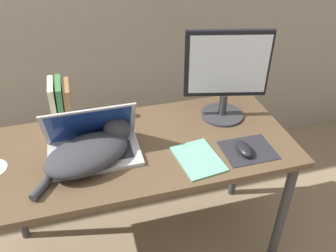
{
  "coord_description": "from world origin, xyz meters",
  "views": [
    {
      "loc": [
        -0.2,
        -0.9,
        1.67
      ],
      "look_at": [
        0.13,
        0.27,
        0.81
      ],
      "focal_mm": 38.0,
      "sensor_mm": 36.0,
      "label": 1
    }
  ],
  "objects_px": {
    "external_monitor": "(226,74)",
    "notepad": "(198,159)",
    "laptop": "(93,145)",
    "book_row": "(61,107)",
    "computer_mouse": "(244,149)",
    "webcam": "(126,109)",
    "cat": "(92,150)"
  },
  "relations": [
    {
      "from": "external_monitor",
      "to": "book_row",
      "type": "distance_m",
      "value": 0.75
    },
    {
      "from": "laptop",
      "to": "notepad",
      "type": "bearing_deg",
      "value": -20.55
    },
    {
      "from": "book_row",
      "to": "notepad",
      "type": "distance_m",
      "value": 0.65
    },
    {
      "from": "laptop",
      "to": "notepad",
      "type": "distance_m",
      "value": 0.44
    },
    {
      "from": "computer_mouse",
      "to": "cat",
      "type": "bearing_deg",
      "value": 169.47
    },
    {
      "from": "laptop",
      "to": "webcam",
      "type": "distance_m",
      "value": 0.3
    },
    {
      "from": "external_monitor",
      "to": "webcam",
      "type": "relative_size",
      "value": 6.44
    },
    {
      "from": "laptop",
      "to": "book_row",
      "type": "relative_size",
      "value": 1.55
    },
    {
      "from": "external_monitor",
      "to": "computer_mouse",
      "type": "height_order",
      "value": "external_monitor"
    },
    {
      "from": "laptop",
      "to": "webcam",
      "type": "xyz_separation_m",
      "value": [
        0.18,
        0.24,
        -0.0
      ]
    },
    {
      "from": "computer_mouse",
      "to": "notepad",
      "type": "xyz_separation_m",
      "value": [
        -0.2,
        0.01,
        -0.02
      ]
    },
    {
      "from": "laptop",
      "to": "external_monitor",
      "type": "relative_size",
      "value": 0.88
    },
    {
      "from": "book_row",
      "to": "webcam",
      "type": "bearing_deg",
      "value": 5.76
    },
    {
      "from": "external_monitor",
      "to": "webcam",
      "type": "height_order",
      "value": "external_monitor"
    },
    {
      "from": "cat",
      "to": "external_monitor",
      "type": "xyz_separation_m",
      "value": [
        0.64,
        0.17,
        0.17
      ]
    },
    {
      "from": "external_monitor",
      "to": "computer_mouse",
      "type": "bearing_deg",
      "value": -94.27
    },
    {
      "from": "computer_mouse",
      "to": "webcam",
      "type": "distance_m",
      "value": 0.59
    },
    {
      "from": "computer_mouse",
      "to": "webcam",
      "type": "bearing_deg",
      "value": 136.73
    },
    {
      "from": "external_monitor",
      "to": "notepad",
      "type": "bearing_deg",
      "value": -128.36
    },
    {
      "from": "cat",
      "to": "webcam",
      "type": "height_order",
      "value": "cat"
    },
    {
      "from": "notepad",
      "to": "cat",
      "type": "bearing_deg",
      "value": 165.7
    },
    {
      "from": "cat",
      "to": "laptop",
      "type": "bearing_deg",
      "value": 79.68
    },
    {
      "from": "notepad",
      "to": "book_row",
      "type": "bearing_deg",
      "value": 144.74
    },
    {
      "from": "laptop",
      "to": "book_row",
      "type": "xyz_separation_m",
      "value": [
        -0.11,
        0.21,
        0.07
      ]
    },
    {
      "from": "computer_mouse",
      "to": "book_row",
      "type": "relative_size",
      "value": 0.45
    },
    {
      "from": "external_monitor",
      "to": "notepad",
      "type": "relative_size",
      "value": 1.78
    },
    {
      "from": "cat",
      "to": "webcam",
      "type": "relative_size",
      "value": 6.45
    },
    {
      "from": "notepad",
      "to": "webcam",
      "type": "relative_size",
      "value": 3.61
    },
    {
      "from": "computer_mouse",
      "to": "notepad",
      "type": "distance_m",
      "value": 0.2
    },
    {
      "from": "laptop",
      "to": "computer_mouse",
      "type": "xyz_separation_m",
      "value": [
        0.61,
        -0.16,
        -0.02
      ]
    },
    {
      "from": "computer_mouse",
      "to": "notepad",
      "type": "height_order",
      "value": "computer_mouse"
    },
    {
      "from": "laptop",
      "to": "external_monitor",
      "type": "xyz_separation_m",
      "value": [
        0.63,
        0.13,
        0.18
      ]
    }
  ]
}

